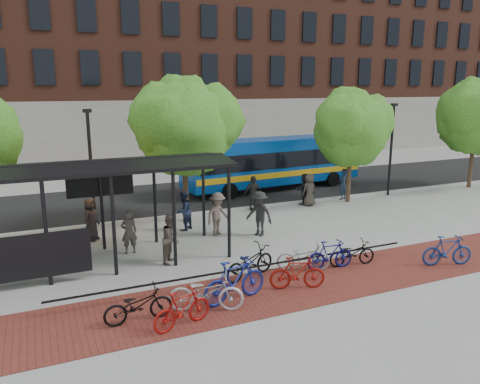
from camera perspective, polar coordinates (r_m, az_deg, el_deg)
name	(u,v)px	position (r m, az deg, el deg)	size (l,w,h in m)	color
ground	(278,232)	(19.86, 4.66, -4.93)	(160.00, 160.00, 0.00)	#9E9E99
asphalt_street	(212,194)	(26.91, -3.46, -0.19)	(160.00, 8.00, 0.01)	black
curb	(240,209)	(23.30, -0.02, -2.07)	(160.00, 0.25, 0.12)	#B7B7B2
brick_strip	(298,285)	(14.87, 7.09, -11.21)	(24.00, 3.00, 0.01)	maroon
bike_rack_rail	(248,281)	(15.04, 0.96, -10.84)	(12.00, 0.05, 0.95)	black
building_brick	(243,44)	(46.86, 0.32, 17.62)	(55.00, 14.00, 20.00)	brown
bus_shelter	(69,180)	(16.43, -20.07, 1.38)	(10.60, 3.07, 3.60)	black
tree_b	(186,123)	(20.95, -6.66, 8.40)	(5.15, 4.20, 6.47)	#382619
tree_c	(352,125)	(25.15, 13.52, 7.92)	(4.66, 3.80, 5.92)	#382619
tree_d	(477,113)	(31.40, 26.94, 8.56)	(5.39, 4.40, 6.55)	#382619
lamp_post_left	(91,166)	(20.57, -17.71, 2.99)	(0.35, 0.20, 5.12)	black
lamp_post_right	(391,147)	(27.32, 17.95, 5.25)	(0.35, 0.20, 5.12)	black
bus	(274,160)	(28.00, 4.12, 3.91)	(11.32, 3.34, 3.01)	#084198
bike_0	(138,305)	(12.76, -12.31, -13.31)	(0.63, 1.80, 0.95)	black
bike_1	(182,309)	(12.31, -7.06, -13.96)	(0.48, 1.68, 1.01)	maroon
bike_2	(206,292)	(13.05, -4.16, -12.09)	(0.72, 2.06, 1.08)	#B4B4B7
bike_3	(235,281)	(13.50, -0.65, -10.76)	(0.59, 2.10, 1.26)	navy
bike_4	(250,262)	(15.13, 1.20, -8.54)	(0.70, 2.00, 1.05)	black
bike_5	(297,273)	(14.45, 7.00, -9.76)	(0.48, 1.70, 1.02)	maroon
bike_6	(303,257)	(15.90, 7.72, -7.80)	(0.62, 1.78, 0.94)	#959597
bike_7	(330,255)	(16.09, 10.92, -7.53)	(0.47, 1.68, 1.01)	navy
bike_8	(352,253)	(16.58, 13.50, -7.26)	(0.59, 1.69, 0.89)	black
bike_11	(447,251)	(17.60, 23.94, -6.55)	(0.50, 1.77, 1.06)	navy
pedestrian_0	(91,219)	(19.52, -17.74, -3.16)	(0.85, 0.56, 1.75)	black
pedestrian_1	(129,232)	(17.63, -13.38, -4.77)	(0.60, 0.39, 1.64)	#423B34
pedestrian_2	(184,211)	(20.02, -6.89, -2.28)	(0.84, 0.65, 1.72)	#1B253F
pedestrian_3	(218,214)	(19.25, -2.76, -2.69)	(1.16, 0.67, 1.80)	brown
pedestrian_4	(253,193)	(23.12, 1.58, -0.14)	(1.01, 0.42, 1.72)	#292929
pedestrian_5	(305,189)	(24.52, 7.90, 0.38)	(1.51, 0.48, 1.63)	black
pedestrian_6	(309,190)	(24.24, 8.47, 0.26)	(0.82, 0.53, 1.67)	#3C3630
pedestrian_7	(343,184)	(25.91, 12.44, 0.94)	(0.62, 0.41, 1.70)	#1D2E45
pedestrian_8	(172,238)	(16.47, -8.35, -5.61)	(0.84, 0.66, 1.74)	brown
pedestrian_9	(259,214)	(19.16, 2.37, -2.66)	(1.20, 0.69, 1.86)	black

